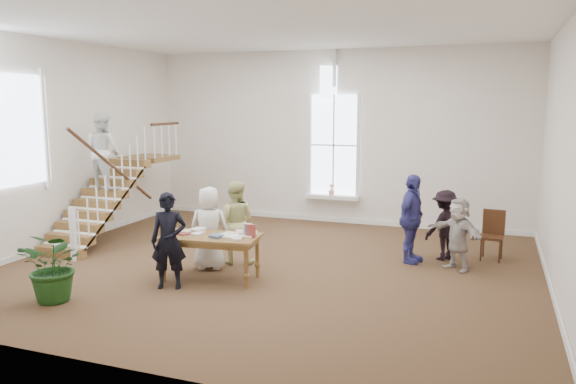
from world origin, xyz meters
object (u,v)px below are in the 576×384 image
at_px(police_officer, 169,241).
at_px(floor_plant, 55,266).
at_px(library_table, 212,240).
at_px(side_chair, 493,232).
at_px(elderly_woman, 209,228).
at_px(woman_cluster_c, 458,234).
at_px(woman_cluster_a, 412,219).
at_px(woman_cluster_b, 445,225).
at_px(person_yellow, 235,222).

xyz_separation_m(police_officer, floor_plant, (-1.33, -1.21, -0.25)).
bearing_deg(library_table, police_officer, -132.61).
height_order(library_table, side_chair, side_chair).
bearing_deg(library_table, elderly_woman, 114.96).
relative_size(library_table, woman_cluster_c, 1.31).
distance_m(woman_cluster_a, floor_plant, 6.52).
bearing_deg(police_officer, elderly_woman, 64.23).
height_order(elderly_woman, woman_cluster_b, elderly_woman).
distance_m(library_table, person_yellow, 1.10).
bearing_deg(police_officer, woman_cluster_a, 18.27).
height_order(person_yellow, woman_cluster_a, woman_cluster_a).
distance_m(police_officer, floor_plant, 1.81).
height_order(elderly_woman, woman_cluster_c, elderly_woman).
bearing_deg(police_officer, woman_cluster_c, 10.44).
xyz_separation_m(person_yellow, woman_cluster_b, (3.84, 1.70, -0.11)).
xyz_separation_m(woman_cluster_b, side_chair, (0.92, 0.38, -0.15)).
relative_size(elderly_woman, woman_cluster_b, 1.11).
distance_m(police_officer, woman_cluster_a, 4.72).
relative_size(library_table, woman_cluster_a, 1.03).
relative_size(woman_cluster_a, woman_cluster_c, 1.26).
distance_m(library_table, woman_cluster_a, 3.95).
bearing_deg(side_chair, elderly_woman, -146.85).
bearing_deg(person_yellow, woman_cluster_b, -172.52).
distance_m(elderly_woman, side_chair, 5.68).
bearing_deg(library_table, floor_plant, -141.07).
xyz_separation_m(person_yellow, woman_cluster_a, (3.24, 1.25, 0.06)).
xyz_separation_m(police_officer, woman_cluster_b, (4.24, 3.45, -0.12)).
xyz_separation_m(police_officer, side_chair, (5.16, 3.83, -0.27)).
bearing_deg(floor_plant, elderly_woman, 59.80).
bearing_deg(woman_cluster_b, person_yellow, -24.86).
bearing_deg(woman_cluster_b, library_table, -12.23).
xyz_separation_m(elderly_woman, floor_plant, (-1.43, -2.46, -0.21)).
xyz_separation_m(library_table, woman_cluster_c, (4.07, 2.14, -0.03)).
distance_m(elderly_woman, person_yellow, 0.58).
bearing_deg(floor_plant, woman_cluster_a, 40.23).
bearing_deg(woman_cluster_b, side_chair, 153.59).
distance_m(floor_plant, side_chair, 8.21).
bearing_deg(woman_cluster_c, person_yellow, -124.64).
xyz_separation_m(person_yellow, side_chair, (4.76, 2.08, -0.26)).
height_order(woman_cluster_a, side_chair, woman_cluster_a).
distance_m(woman_cluster_b, woman_cluster_c, 0.72).
bearing_deg(floor_plant, woman_cluster_c, 34.30).
height_order(library_table, floor_plant, floor_plant).
xyz_separation_m(woman_cluster_b, floor_plant, (-5.57, -4.66, -0.13)).
relative_size(police_officer, woman_cluster_b, 1.16).
xyz_separation_m(floor_plant, side_chair, (6.49, 5.03, -0.02)).
xyz_separation_m(library_table, police_officer, (-0.47, -0.66, 0.10)).
xyz_separation_m(library_table, woman_cluster_b, (3.77, 2.79, -0.02)).
height_order(woman_cluster_c, side_chair, woman_cluster_c).
bearing_deg(side_chair, floor_plant, -136.03).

